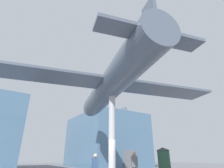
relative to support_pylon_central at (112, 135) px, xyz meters
name	(u,v)px	position (x,y,z in m)	size (l,w,h in m)	color
glass_pavilion_right	(106,141)	(9.11, 16.02, 1.14)	(9.63, 12.46, 8.44)	slate
support_pylon_central	(112,135)	(0.00, 0.00, 0.00)	(0.46, 0.46, 5.58)	#B7B7BC
suspended_airplane	(111,85)	(0.07, 0.25, 3.79)	(16.97, 14.87, 3.15)	#4C5666
visitor_person	(95,165)	(-0.82, 0.74, -1.85)	(0.44, 0.32, 1.65)	#2D3D56
visitor_second	(134,164)	(1.29, -0.68, -1.77)	(0.46, 0.38, 1.76)	#2D3D56
info_kiosk	(164,162)	(4.46, -0.35, -1.69)	(1.04, 1.04, 2.13)	#234733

